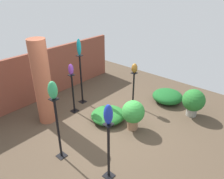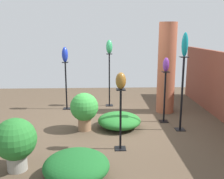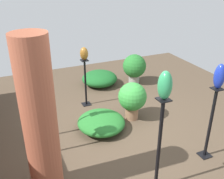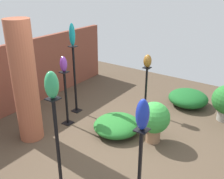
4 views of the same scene
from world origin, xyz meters
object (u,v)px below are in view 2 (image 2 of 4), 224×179
Objects in this scene: pedestal_teal at (182,97)px; potted_plant_back_center at (15,141)px; brick_pillar at (166,68)px; pedestal_cobalt at (66,88)px; art_vase_violet at (166,65)px; art_vase_bronze at (121,81)px; pedestal_bronze at (120,122)px; art_vase_jade at (109,47)px; art_vase_cobalt at (65,55)px; pedestal_violet at (164,99)px; pedestal_jade at (109,82)px; art_vase_teal at (185,44)px; potted_plant_front_left at (84,108)px.

pedestal_teal reaches higher than potted_plant_back_center.
brick_pillar is 1.41m from pedestal_teal.
art_vase_violet is at bearing 64.50° from pedestal_cobalt.
potted_plant_back_center is (0.67, -1.64, -0.78)m from art_vase_bronze.
brick_pillar reaches higher than pedestal_bronze.
art_vase_jade is 0.95× the size of art_vase_cobalt.
art_vase_violet reaches higher than pedestal_violet.
brick_pillar is at bearing 66.28° from pedestal_jade.
art_vase_cobalt is 3.44m from potted_plant_back_center.
pedestal_teal is 1.42× the size of pedestal_bronze.
art_vase_cobalt reaches higher than pedestal_bronze.
art_vase_teal reaches higher than pedestal_bronze.
pedestal_jade is at bearing -139.18° from pedestal_violet.
art_vase_jade is 0.46× the size of potted_plant_front_left.
art_vase_teal reaches higher than art_vase_violet.
pedestal_cobalt is at bearing -115.50° from pedestal_violet.
pedestal_teal reaches higher than pedestal_bronze.
art_vase_teal is at bearing 23.19° from pedestal_violet.
pedestal_jade is 0.99m from art_vase_jade.
potted_plant_front_left is at bearing -17.40° from pedestal_jade.
brick_pillar is 7.98× the size of art_vase_bronze.
art_vase_violet is at bearing -156.81° from pedestal_teal.
potted_plant_back_center is at bearing -23.30° from pedestal_jade.
art_vase_teal is 2.47m from potted_plant_front_left.
brick_pillar is at bearing 121.51° from potted_plant_front_left.
art_vase_teal is at bearing 87.78° from potted_plant_front_left.
pedestal_bronze is 2.02m from art_vase_violet.
pedestal_jade is at bearing 103.30° from pedestal_cobalt.
pedestal_bronze is at bearing -38.19° from art_vase_violet.
potted_plant_back_center is (0.67, -1.64, -0.03)m from pedestal_bronze.
art_vase_violet is (0.80, -0.22, 0.19)m from brick_pillar.
brick_pillar is at bearing 148.93° from art_vase_bronze.
pedestal_cobalt is at bearing 174.02° from potted_plant_back_center.
pedestal_bronze is (2.60, 1.29, -0.09)m from pedestal_cobalt.
pedestal_teal is at bearing 36.68° from pedestal_jade.
pedestal_teal is (1.34, 0.02, -0.43)m from brick_pillar.
pedestal_jade reaches higher than pedestal_bronze.
art_vase_bronze is (2.88, 0.11, -0.42)m from art_vase_jade.
pedestal_teal is 1.92× the size of potted_plant_back_center.
brick_pillar reaches higher than art_vase_jade.
art_vase_bronze is at bearing -31.07° from brick_pillar.
art_vase_jade is 2.47m from art_vase_teal.
brick_pillar is 2.69m from pedestal_bronze.
art_vase_violet reaches higher than pedestal_bronze.
art_vase_cobalt reaches higher than pedestal_teal.
pedestal_bronze is 3.11m from art_vase_jade.
pedestal_jade is 1.24× the size of pedestal_violet.
pedestal_violet is at bearing 64.50° from pedestal_cobalt.
art_vase_cobalt is 2.91m from art_vase_bronze.
potted_plant_front_left is (-0.08, -2.07, -0.25)m from pedestal_teal.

